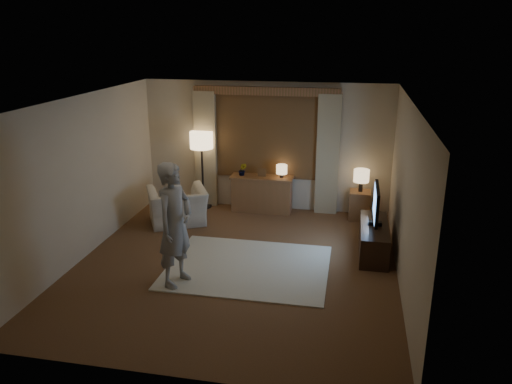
% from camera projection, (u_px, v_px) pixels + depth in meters
% --- Properties ---
extents(room, '(5.04, 5.54, 2.64)m').
position_uv_depth(room, '(242.00, 175.00, 7.99)').
color(room, brown).
rests_on(room, ground).
extents(rug, '(2.50, 2.00, 0.02)m').
position_uv_depth(rug, '(248.00, 267.00, 7.84)').
color(rug, beige).
rests_on(rug, floor).
extents(sideboard, '(1.20, 0.40, 0.70)m').
position_uv_depth(sideboard, '(262.00, 195.00, 10.17)').
color(sideboard, brown).
rests_on(sideboard, floor).
extents(picture_frame, '(0.16, 0.02, 0.20)m').
position_uv_depth(picture_frame, '(262.00, 174.00, 10.03)').
color(picture_frame, brown).
rests_on(picture_frame, sideboard).
extents(plant, '(0.16, 0.13, 0.30)m').
position_uv_depth(plant, '(243.00, 170.00, 10.09)').
color(plant, '#999999').
rests_on(plant, sideboard).
extents(table_lamp_sideboard, '(0.22, 0.22, 0.30)m').
position_uv_depth(table_lamp_sideboard, '(282.00, 170.00, 9.92)').
color(table_lamp_sideboard, black).
rests_on(table_lamp_sideboard, sideboard).
extents(floor_lamp, '(0.47, 0.47, 1.60)m').
position_uv_depth(floor_lamp, '(202.00, 144.00, 10.09)').
color(floor_lamp, black).
rests_on(floor_lamp, floor).
extents(armchair, '(1.37, 1.31, 0.69)m').
position_uv_depth(armchair, '(177.00, 206.00, 9.52)').
color(armchair, '#BFB59D').
rests_on(armchair, floor).
extents(side_table, '(0.40, 0.40, 0.56)m').
position_uv_depth(side_table, '(359.00, 205.00, 9.78)').
color(side_table, brown).
rests_on(side_table, floor).
extents(table_lamp_side, '(0.30, 0.30, 0.44)m').
position_uv_depth(table_lamp_side, '(361.00, 176.00, 9.60)').
color(table_lamp_side, black).
rests_on(table_lamp_side, side_table).
extents(tv_stand, '(0.45, 1.40, 0.50)m').
position_uv_depth(tv_stand, '(374.00, 239.00, 8.28)').
color(tv_stand, black).
rests_on(tv_stand, floor).
extents(tv, '(0.22, 0.91, 0.66)m').
position_uv_depth(tv, '(376.00, 204.00, 8.09)').
color(tv, black).
rests_on(tv, tv_stand).
extents(person, '(0.61, 0.76, 1.82)m').
position_uv_depth(person, '(175.00, 225.00, 7.07)').
color(person, '#A19D95').
rests_on(person, rug).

